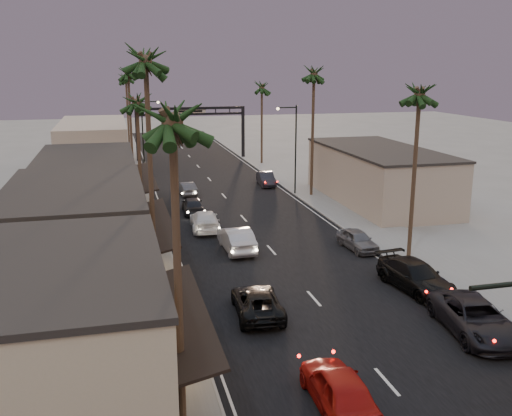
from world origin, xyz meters
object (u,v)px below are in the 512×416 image
streetlight_left (145,132)px  oncoming_red (339,388)px  palm_ra (420,87)px  curbside_black (416,276)px  arch (191,120)px  oncoming_pickup (257,302)px  palm_far (126,75)px  streetlight_right (293,142)px  palm_rb (314,70)px  palm_lb (145,54)px  palm_la (172,109)px  palm_rc (262,84)px  oncoming_silver (236,239)px  curbside_near (475,318)px  palm_ld (128,69)px  palm_lc (136,97)px

streetlight_left → oncoming_red: size_ratio=1.82×
palm_ra → curbside_black: (-2.40, -5.15, -10.61)m
arch → oncoming_pickup: 52.60m
oncoming_pickup → palm_far: bearing=-81.2°
palm_ra → palm_far: 56.58m
streetlight_right → oncoming_pickup: size_ratio=1.78×
palm_far → palm_rb: bearing=-63.6°
arch → palm_lb: size_ratio=1.00×
oncoming_pickup → palm_ra: bearing=-148.6°
palm_la → oncoming_red: size_ratio=2.67×
palm_ra → palm_rb: palm_rb is taller
palm_la → palm_rc: (17.20, 55.00, -0.97)m
oncoming_red → oncoming_silver: 19.78m
curbside_near → streetlight_right: bearing=96.3°
palm_la → palm_rc: bearing=72.6°
streetlight_right → oncoming_silver: streetlight_right is taller
arch → palm_ld: palm_ld is taller
oncoming_red → palm_ra: bearing=-124.9°
curbside_near → oncoming_silver: bearing=126.6°
oncoming_pickup → curbside_black: size_ratio=0.88×
streetlight_left → oncoming_pickup: 40.65m
palm_lb → palm_ld: (0.00, 33.00, -0.97)m
palm_la → palm_lb: 13.14m
curbside_near → palm_rb: bearing=93.1°
streetlight_left → palm_la: palm_la is taller
palm_ra → palm_far: same height
streetlight_left → palm_la: (-1.68, -49.00, 6.11)m
palm_ld → palm_far: (0.30, 23.00, -0.97)m
palm_lb → palm_far: size_ratio=1.15×
palm_ld → palm_rc: (17.20, 9.00, -1.95)m
palm_lb → streetlight_left: bearing=87.3°
oncoming_pickup → oncoming_red: bearing=100.4°
palm_lb → oncoming_silver: (6.17, 6.55, -12.53)m
streetlight_left → palm_lb: size_ratio=0.59×
streetlight_left → palm_rc: palm_rc is taller
palm_la → palm_rb: palm_rb is taller
palm_la → oncoming_silver: 23.08m
arch → oncoming_red: 61.46m
streetlight_left → palm_la: bearing=-92.0°
arch → palm_rc: size_ratio=1.25×
palm_rc → palm_rb: bearing=-90.0°
palm_lb → palm_rb: bearing=52.0°
palm_lc → palm_ld: (0.00, 19.00, 1.95)m
streetlight_left → palm_rb: (15.52, -14.00, 7.09)m
palm_ld → palm_ra: bearing=-61.0°
oncoming_red → oncoming_silver: (0.23, 19.78, 0.01)m
streetlight_right → streetlight_left: bearing=136.8°
palm_la → palm_ld: palm_ld is taller
arch → oncoming_silver: 41.78m
palm_far → oncoming_red: palm_far is taller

